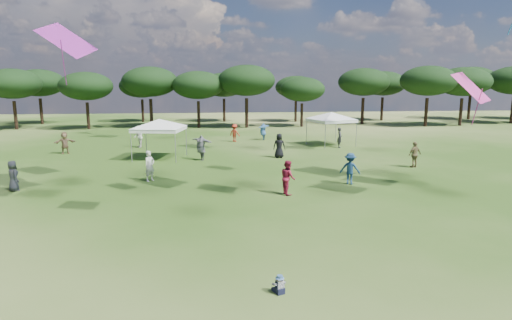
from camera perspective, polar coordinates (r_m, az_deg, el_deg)
The scene contains 5 objects.
tree_line at distance 55.55m, azimuth -2.48°, elevation 10.27°, with size 108.78×17.63×7.77m.
tent_left at distance 31.66m, azimuth -12.80°, elevation 5.13°, with size 6.57×6.57×3.19m.
tent_right at distance 38.12m, azimuth 10.02°, elevation 6.11°, with size 6.43×6.43×3.21m.
toddler at distance 11.79m, azimuth 3.13°, elevation -16.32°, with size 0.38×0.41×0.51m.
festival_crowd at distance 31.79m, azimuth -4.55°, elevation 1.93°, with size 25.83×21.68×1.86m.
Camera 1 is at (-1.41, -8.01, 5.52)m, focal length 30.00 mm.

